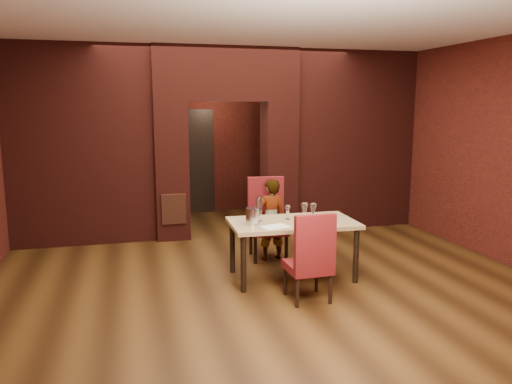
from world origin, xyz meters
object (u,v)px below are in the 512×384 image
dining_table (292,249)px  water_bottle (259,209)px  wine_glass_b (304,212)px  wine_bucket (252,216)px  chair_near (308,256)px  wine_glass_a (288,212)px  chair_far (268,219)px  wine_glass_c (313,212)px  potted_plant (309,238)px  person_seated (271,220)px

dining_table → water_bottle: water_bottle is taller
wine_glass_b → wine_bucket: 0.70m
dining_table → chair_near: bearing=-93.7°
chair_near → wine_glass_a: (0.04, 0.88, 0.32)m
chair_far → wine_glass_c: size_ratio=5.24×
dining_table → wine_glass_b: wine_glass_b is taller
chair_far → potted_plant: bearing=11.6°
water_bottle → dining_table: bearing=-15.4°
dining_table → wine_glass_c: (0.26, -0.06, 0.49)m
potted_plant → person_seated: bearing=-168.9°
wine_glass_c → water_bottle: size_ratio=0.70×
wine_bucket → water_bottle: size_ratio=0.65×
wine_bucket → person_seated: bearing=59.9°
wine_glass_b → potted_plant: 1.24m
chair_far → potted_plant: chair_far is taller
chair_near → wine_bucket: chair_near is taller
chair_near → wine_glass_a: bearing=-94.3°
chair_near → wine_glass_a: 0.94m
chair_near → water_bottle: (-0.35, 0.88, 0.39)m
wine_glass_b → water_bottle: bearing=166.5°
person_seated → potted_plant: (0.65, 0.13, -0.36)m
wine_glass_a → wine_glass_c: wine_glass_c is taller
dining_table → chair_near: size_ratio=1.54×
dining_table → potted_plant: 1.13m
wine_glass_b → person_seated: bearing=103.7°
wine_glass_c → water_bottle: water_bottle is taller
chair_near → person_seated: (0.02, 1.59, 0.07)m
chair_far → potted_plant: (0.68, 0.07, -0.36)m
chair_far → wine_glass_c: bearing=-64.5°
wine_glass_a → wine_bucket: bearing=-163.7°
water_bottle → wine_glass_b: bearing=-13.5°
chair_far → person_seated: bearing=-63.4°
wine_bucket → water_bottle: (0.13, 0.15, 0.06)m
chair_far → wine_glass_b: 0.97m
wine_bucket → potted_plant: wine_bucket is taller
chair_near → water_bottle: water_bottle is taller
person_seated → wine_glass_a: size_ratio=6.58×
water_bottle → wine_glass_a: bearing=0.1°
wine_glass_b → chair_far: bearing=104.2°
water_bottle → potted_plant: (1.02, 0.83, -0.68)m
dining_table → wine_glass_c: wine_glass_c is taller
chair_far → wine_bucket: (-0.47, -0.92, 0.27)m
wine_glass_a → potted_plant: wine_glass_a is taller
wine_glass_c → person_seated: bearing=109.6°
chair_far → wine_glass_a: size_ratio=6.52×
wine_glass_b → water_bottle: (-0.57, 0.14, 0.05)m
wine_bucket → potted_plant: (1.15, 0.98, -0.63)m
chair_far → wine_bucket: 1.07m
wine_glass_a → potted_plant: bearing=52.8°
dining_table → wine_glass_a: bearing=106.9°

